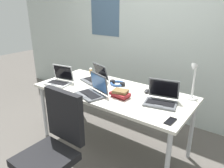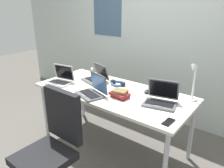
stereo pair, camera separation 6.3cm
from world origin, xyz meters
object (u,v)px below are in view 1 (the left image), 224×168
object	(u,v)px
laptop_far_corner	(161,99)
book_stack	(120,94)
desk_lamp	(193,82)
pill_bottle	(91,71)
laptop_front_left	(60,80)
cell_phone	(170,121)
laptop_mid_desk	(93,91)
headphones	(117,83)
laptop_back_left	(95,78)
computer_mouse	(147,91)
office_chair	(53,156)

from	to	relation	value
laptop_far_corner	book_stack	world-z (taller)	laptop_far_corner
desk_lamp	pill_bottle	distance (m)	1.43
book_stack	laptop_front_left	bearing A→B (deg)	-173.39
desk_lamp	cell_phone	size ratio (longest dim) A/B	2.94
laptop_mid_desk	cell_phone	distance (m)	0.89
laptop_mid_desk	headphones	size ratio (longest dim) A/B	1.69
laptop_back_left	headphones	xyz separation A→B (m)	(0.31, 0.07, -0.03)
computer_mouse	desk_lamp	bearing A→B (deg)	0.95
laptop_front_left	computer_mouse	size ratio (longest dim) A/B	3.36
laptop_back_left	book_stack	xyz separation A→B (m)	(0.55, -0.23, -0.00)
book_stack	desk_lamp	bearing A→B (deg)	30.83
laptop_back_left	laptop_front_left	xyz separation A→B (m)	(-0.29, -0.32, 0.00)
pill_bottle	headphones	bearing A→B (deg)	-14.19
cell_phone	pill_bottle	size ratio (longest dim) A/B	1.72
laptop_front_left	pill_bottle	size ratio (longest dim) A/B	4.08
laptop_back_left	office_chair	distance (m)	1.14
desk_lamp	laptop_mid_desk	bearing A→B (deg)	-150.61
desk_lamp	laptop_far_corner	world-z (taller)	desk_lamp
laptop_far_corner	book_stack	xyz separation A→B (m)	(-0.41, -0.12, -0.01)
computer_mouse	laptop_back_left	bearing A→B (deg)	173.85
laptop_front_left	cell_phone	distance (m)	1.46
computer_mouse	laptop_far_corner	bearing A→B (deg)	-44.42
laptop_back_left	computer_mouse	bearing A→B (deg)	4.23
headphones	book_stack	xyz separation A→B (m)	(0.24, -0.29, 0.02)
desk_lamp	laptop_back_left	bearing A→B (deg)	-172.99
office_chair	laptop_far_corner	bearing A→B (deg)	56.41
laptop_far_corner	office_chair	bearing A→B (deg)	-123.59
laptop_back_left	laptop_far_corner	bearing A→B (deg)	-6.60
pill_bottle	laptop_back_left	bearing A→B (deg)	-39.60
laptop_mid_desk	laptop_front_left	distance (m)	0.57
cell_phone	office_chair	size ratio (longest dim) A/B	0.14
laptop_far_corner	office_chair	world-z (taller)	office_chair
cell_phone	book_stack	bearing A→B (deg)	167.68
office_chair	cell_phone	bearing A→B (deg)	37.04
desk_lamp	computer_mouse	bearing A→B (deg)	-168.68
laptop_mid_desk	computer_mouse	xyz separation A→B (m)	(0.44, 0.41, -0.03)
laptop_mid_desk	book_stack	world-z (taller)	laptop_mid_desk
laptop_far_corner	laptop_mid_desk	size ratio (longest dim) A/B	0.99
desk_lamp	office_chair	xyz separation A→B (m)	(-0.81, -1.15, -0.54)
laptop_mid_desk	pill_bottle	distance (m)	0.77
cell_phone	book_stack	world-z (taller)	book_stack
laptop_far_corner	cell_phone	distance (m)	0.36
computer_mouse	office_chair	xyz separation A→B (m)	(-0.36, -1.06, -0.36)
laptop_back_left	pill_bottle	size ratio (longest dim) A/B	4.47
headphones	laptop_far_corner	bearing A→B (deg)	-15.11
laptop_front_left	computer_mouse	world-z (taller)	laptop_front_left
laptop_front_left	book_stack	xyz separation A→B (m)	(0.84, 0.10, -0.01)
desk_lamp	computer_mouse	distance (m)	0.50
laptop_back_left	headphones	bearing A→B (deg)	12.01
computer_mouse	cell_phone	distance (m)	0.64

